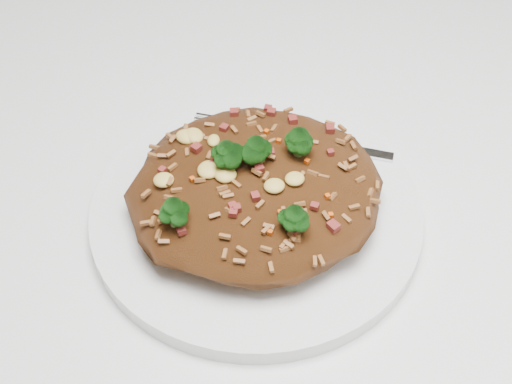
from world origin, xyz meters
TOP-DOWN VIEW (x-y plane):
  - dining_table at (0.00, 0.00)m, footprint 1.20×0.80m
  - plate at (0.06, 0.03)m, footprint 0.24×0.24m
  - fried_rice at (0.06, 0.03)m, footprint 0.18×0.17m
  - fork at (0.11, 0.09)m, footprint 0.14×0.10m

SIDE VIEW (x-z plane):
  - dining_table at x=0.00m, z-range 0.28..1.03m
  - plate at x=0.06m, z-range 0.75..0.76m
  - fork at x=0.11m, z-range 0.76..0.77m
  - fried_rice at x=0.06m, z-range 0.76..0.82m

